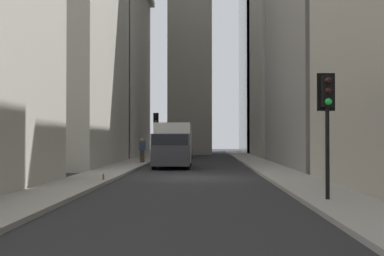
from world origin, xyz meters
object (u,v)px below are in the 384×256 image
traffic_light_midblock (156,124)px  pedestrian (142,149)px  sedan_navy (183,151)px  delivery_truck (173,145)px  traffic_light_foreground (327,106)px  discarded_bottle (103,177)px

traffic_light_midblock → pedestrian: traffic_light_midblock is taller
sedan_navy → pedestrian: pedestrian is taller
delivery_truck → pedestrian: bearing=28.6°
pedestrian → sedan_navy: bearing=-12.3°
traffic_light_foreground → discarded_bottle: bearing=47.3°
traffic_light_midblock → discarded_bottle: traffic_light_midblock is taller
sedan_navy → discarded_bottle: bearing=175.3°
discarded_bottle → sedan_navy: bearing=-4.7°
pedestrian → discarded_bottle: (-16.44, -0.21, -0.86)m
sedan_navy → traffic_light_foreground: size_ratio=1.18×
traffic_light_midblock → traffic_light_foreground: bearing=-167.6°
traffic_light_midblock → discarded_bottle: size_ratio=15.52×
traffic_light_midblock → discarded_bottle: (-30.05, -0.43, -2.97)m
sedan_navy → traffic_light_midblock: (2.25, 2.69, 2.56)m
delivery_truck → sedan_navy: (15.89, -0.00, -0.80)m
sedan_navy → discarded_bottle: (-27.80, 2.26, -0.42)m
discarded_bottle → traffic_light_midblock: bearing=0.8°
delivery_truck → traffic_light_midblock: size_ratio=1.54×
delivery_truck → traffic_light_foreground: traffic_light_foreground is taller
traffic_light_foreground → delivery_truck: bearing=16.1°
pedestrian → traffic_light_midblock: bearing=0.9°
sedan_navy → pedestrian: 11.63m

